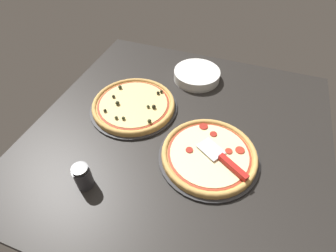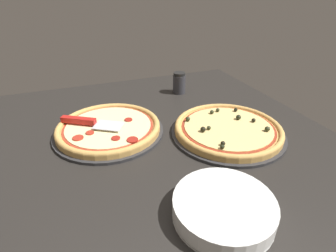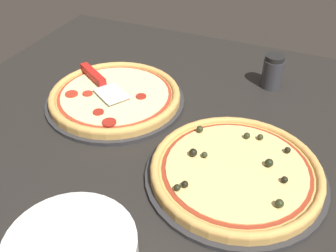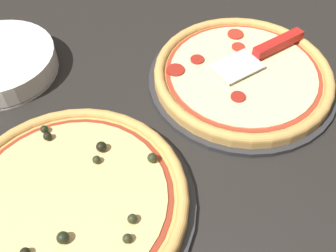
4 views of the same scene
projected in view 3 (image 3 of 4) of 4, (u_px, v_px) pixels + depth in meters
ground_plane at (150, 139)px, 100.40cm from camera, size 123.04×122.16×3.60cm
pizza_pan_front at (115, 101)px, 110.42cm from camera, size 38.77×38.77×1.00cm
pizza_front at (115, 96)px, 109.32cm from camera, size 36.45×36.45×2.66cm
pizza_pan_back at (235, 176)px, 86.39cm from camera, size 39.85×39.85×1.00cm
pizza_back at (236, 170)px, 85.28cm from camera, size 37.46×37.46×3.93cm
serving_spatula at (97, 78)px, 112.70cm from camera, size 15.60×21.28×2.00cm
plate_stack at (71, 251)px, 68.75cm from camera, size 23.48×23.48×4.90cm
parmesan_shaker at (273, 72)px, 114.85cm from camera, size 6.02×6.02×10.06cm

